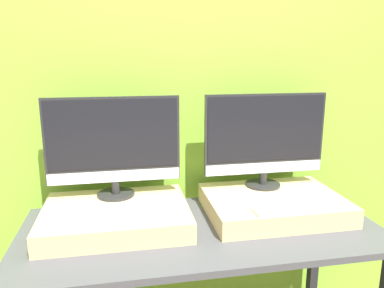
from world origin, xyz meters
The scene contains 8 objects.
wall_back centered at (0.00, 0.81, 1.30)m, with size 8.00×0.04×2.60m.
workbench centered at (0.00, 0.37, 0.71)m, with size 1.66×0.74×0.79m.
wooden_riser_left centered at (-0.39, 0.46, 0.84)m, with size 0.67×0.50×0.10m.
monitor_left centered at (-0.39, 0.60, 1.16)m, with size 0.65×0.19×0.50m.
keyboard_left centered at (-0.39, 0.27, 0.90)m, with size 0.34×0.10×0.01m.
wooden_riser_right centered at (0.39, 0.46, 0.84)m, with size 0.67×0.50×0.10m.
monitor_right centered at (0.39, 0.60, 1.16)m, with size 0.65×0.19×0.50m.
keyboard_right centered at (0.39, 0.27, 0.90)m, with size 0.34×0.10×0.01m.
Camera 1 is at (-0.34, -1.20, 1.57)m, focal length 35.00 mm.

